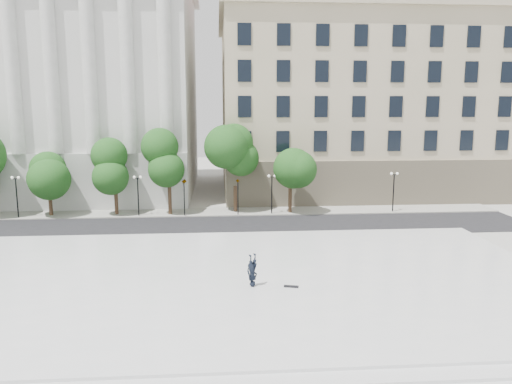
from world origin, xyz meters
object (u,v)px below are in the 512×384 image
traffic_light_west (184,179)px  skateboard (291,286)px  traffic_light_east (238,180)px  person_lying (252,282)px

traffic_light_west → skateboard: size_ratio=5.03×
traffic_light_east → person_lying: (-0.02, -20.94, -2.89)m
traffic_light_east → skateboard: 21.60m
traffic_light_east → skateboard: bearing=-84.1°
traffic_light_west → skateboard: traffic_light_west is taller
traffic_light_west → traffic_light_east: size_ratio=1.03×
person_lying → skateboard: (2.22, -0.32, -0.22)m
traffic_light_east → skateboard: (2.20, -21.26, -3.11)m
traffic_light_east → skateboard: size_ratio=4.89×
traffic_light_west → traffic_light_east: traffic_light_west is taller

